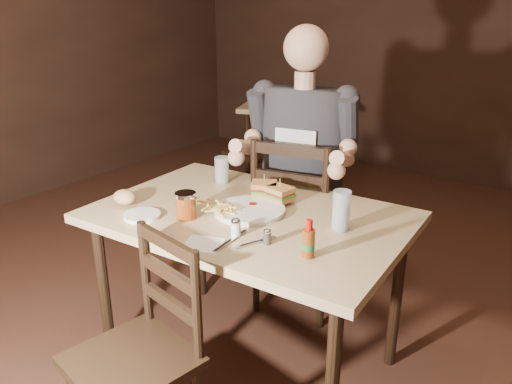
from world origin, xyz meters
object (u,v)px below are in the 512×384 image
Objects in this scene: chair_far at (301,223)px; dinner_plate at (249,211)px; main_table at (249,228)px; bg_chair_far at (318,129)px; glass_left at (222,170)px; hot_sauce at (309,239)px; bg_table at (290,113)px; side_plate at (142,216)px; bg_chair_near at (255,152)px; syrup_dispenser at (186,205)px; chair_near at (131,361)px; diner at (301,131)px; glass_right at (341,211)px.

dinner_plate is (0.08, -0.58, 0.29)m from chair_far.
bg_chair_far is (-1.20, 2.82, -0.28)m from main_table.
glass_left is (0.86, -2.59, 0.42)m from bg_chair_far.
bg_chair_far is at bearing 117.92° from hot_sauce.
glass_left is (0.86, -2.04, 0.15)m from bg_table.
main_table is 2.57m from bg_table.
side_plate is (-0.34, -0.30, 0.08)m from main_table.
bg_chair_near is 5.92× the size of side_plate.
syrup_dispenser is (1.02, -1.92, 0.39)m from bg_chair_near.
chair_far is 6.63× the size of side_plate.
bg_table is 2.71m from side_plate.
bg_chair_far is 3.26m from side_plate.
main_table is at bearing 153.80° from hot_sauce.
syrup_dispenser is at bearing 118.52° from chair_near.
diner is at bearing 90.00° from chair_far.
chair_far is 0.98m from hot_sauce.
bg_table is at bearing 125.88° from glass_right.
bg_chair_far reaches higher than main_table.
bg_chair_far is (-1.17, 3.49, -0.01)m from chair_near.
chair_near is 6.04× the size of hot_sauce.
chair_far is at bearing -39.12° from bg_chair_near.
side_plate is (0.86, -3.12, 0.36)m from bg_chair_far.
hot_sauce reaches higher than chair_near.
chair_far is at bearing 121.73° from hot_sauce.
chair_far is 0.52m from diner.
bg_chair_near is 1.76m from glass_left.
glass_right reaches higher than dinner_plate.
bg_table is at bearing 122.94° from hot_sauce.
bg_chair_far is 3.09m from dinner_plate.
chair_far is 3.33× the size of dinner_plate.
chair_far reaches higher than chair_near.
chair_near is 1.03× the size of bg_chair_far.
bg_chair_far is at bearing 96.47° from bg_chair_near.
dinner_plate is at bearing -169.46° from glass_right.
chair_near is at bearing -132.44° from hot_sauce.
chair_far is 1.12× the size of bg_chair_near.
chair_far is (-0.08, 0.58, -0.20)m from main_table.
main_table is 0.47m from hot_sauce.
bg_chair_far is 6.40× the size of glass_left.
diner is 0.90m from side_plate.
chair_far is at bearing 73.61° from side_plate.
syrup_dispenser is (1.02, -3.02, 0.41)m from bg_chair_far.
bg_chair_near is 2.53m from hot_sauce.
diner is 6.24× the size of glass_right.
diner reaches higher than bg_table.
hot_sauce is (0.40, -0.20, 0.06)m from dinner_plate.
glass_left is (-0.34, 0.24, 0.06)m from dinner_plate.
glass_left reaches higher than dinner_plate.
side_plate is at bearing 101.97° from bg_chair_far.
hot_sauce is (0.01, -0.27, -0.01)m from glass_right.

